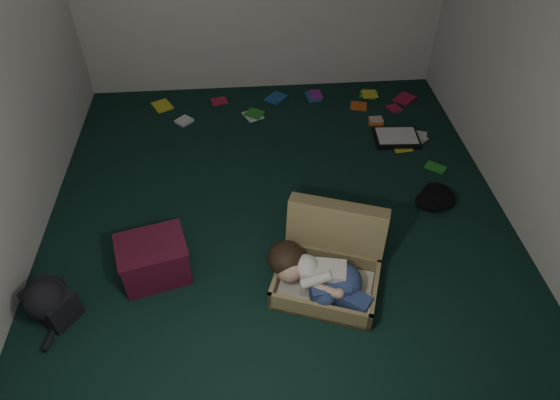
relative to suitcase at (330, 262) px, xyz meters
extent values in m
plane|color=black|center=(-0.34, 0.67, -0.17)|extent=(4.50, 4.50, 0.00)
plane|color=silver|center=(-0.34, -1.58, 1.13)|extent=(4.50, 0.00, 4.50)
plane|color=silver|center=(1.66, 0.67, 1.13)|extent=(0.00, 4.50, 4.50)
cube|color=#928150|center=(-0.05, -0.14, -0.08)|extent=(0.90, 0.76, 0.17)
cube|color=#ECE6CC|center=(-0.05, -0.14, -0.12)|extent=(0.81, 0.68, 0.02)
cube|color=#928150|center=(0.07, 0.19, 0.10)|extent=(0.79, 0.47, 0.56)
cube|color=silver|center=(-0.08, -0.16, 0.02)|extent=(0.35, 0.25, 0.24)
sphere|color=tan|center=(-0.32, -0.11, 0.08)|extent=(0.21, 0.21, 0.21)
ellipsoid|color=black|center=(-0.34, -0.03, 0.12)|extent=(0.27, 0.29, 0.24)
ellipsoid|color=navy|center=(0.08, -0.20, 0.02)|extent=(0.25, 0.29, 0.24)
cube|color=navy|center=(-0.04, -0.28, 0.00)|extent=(0.29, 0.15, 0.15)
cube|color=navy|center=(0.11, -0.35, -0.02)|extent=(0.28, 0.26, 0.12)
sphere|color=white|center=(0.21, -0.35, -0.04)|extent=(0.12, 0.12, 0.12)
sphere|color=white|center=(0.19, -0.42, -0.05)|extent=(0.11, 0.11, 0.11)
cylinder|color=tan|center=(-0.07, -0.31, 0.06)|extent=(0.21, 0.13, 0.07)
cube|color=#4B0F22|center=(-1.33, 0.13, 0.00)|extent=(0.57, 0.49, 0.32)
cube|color=#4B0F22|center=(-1.33, 0.13, 0.17)|extent=(0.59, 0.51, 0.02)
cube|color=black|center=(0.98, 1.71, -0.14)|extent=(0.47, 0.36, 0.06)
cube|color=white|center=(0.98, 1.71, -0.11)|extent=(0.42, 0.32, 0.01)
cube|color=yellow|center=(-1.51, 2.56, -0.16)|extent=(0.19, 0.14, 0.02)
cube|color=#AF1736|center=(-0.86, 2.62, -0.16)|extent=(0.24, 0.23, 0.02)
cube|color=silver|center=(-0.49, 2.29, -0.16)|extent=(0.19, 0.22, 0.02)
cube|color=#1B5293|center=(0.23, 2.62, -0.16)|extent=(0.20, 0.23, 0.02)
cube|color=#DB5A19|center=(0.72, 2.38, -0.16)|extent=(0.23, 0.22, 0.02)
cube|color=#248625|center=(0.88, 2.61, -0.16)|extent=(0.20, 0.16, 0.02)
cube|color=#83238C|center=(1.11, 2.29, -0.16)|extent=(0.23, 0.23, 0.02)
cube|color=beige|center=(1.20, 1.74, -0.16)|extent=(0.17, 0.21, 0.02)
cube|color=yellow|center=(1.00, 1.61, -0.16)|extent=(0.21, 0.23, 0.02)
cube|color=#AF1736|center=(1.28, 2.48, -0.16)|extent=(0.23, 0.21, 0.02)
cube|color=silver|center=(-1.24, 2.23, -0.16)|extent=(0.21, 0.17, 0.02)
cube|color=#1B5293|center=(-0.20, 2.61, -0.16)|extent=(0.23, 0.23, 0.02)
cube|color=#DB5A19|center=(0.84, 2.04, -0.16)|extent=(0.16, 0.20, 0.02)
cube|color=#248625|center=(1.24, 1.22, -0.16)|extent=(0.22, 0.23, 0.02)
camera|label=1|loc=(-0.58, -2.41, 2.92)|focal=32.00mm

